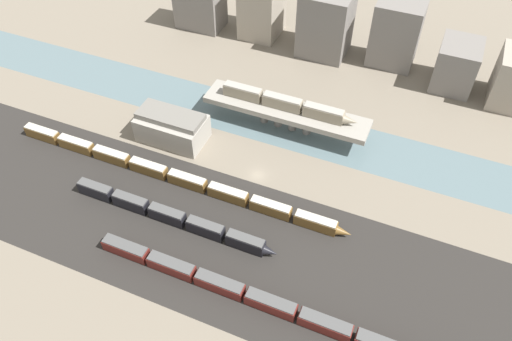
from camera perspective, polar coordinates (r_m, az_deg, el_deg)
ground_plane at (r=138.62m, az=0.17°, el=-0.53°), size 400.00×400.00×0.00m
railbed_yard at (r=125.01m, az=-4.12°, el=-8.00°), size 280.00×42.00×0.01m
river_water at (r=153.28m, az=3.34°, el=5.04°), size 320.00×18.34×0.01m
bridge at (r=149.44m, az=3.44°, el=6.72°), size 50.17×9.96×7.22m
train_on_bridge at (r=147.36m, az=3.56°, el=7.65°), size 41.35×3.01×3.80m
train_yard_near at (r=113.58m, az=2.47°, el=-15.25°), size 90.98×3.05×3.43m
train_yard_mid at (r=128.62m, az=-9.69°, el=-5.19°), size 56.60×2.72×3.92m
train_yard_far at (r=138.01m, az=-9.59°, el=-0.60°), size 99.83×2.64×3.54m
warehouse_building at (r=148.33m, az=-9.58°, el=4.95°), size 19.66×11.50×9.36m
city_block_far_left at (r=197.05m, az=-6.43°, el=18.51°), size 17.08×11.52×18.68m
city_block_left at (r=189.94m, az=0.69°, el=18.48°), size 13.50×15.58×23.54m
city_block_center at (r=181.26m, az=8.00°, el=16.42°), size 16.72×15.95×22.86m
city_block_right at (r=179.76m, az=15.66°, el=14.77°), size 15.46×11.55×22.50m
city_block_far_right at (r=177.25m, az=21.92°, el=11.11°), size 12.68×15.51×15.29m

